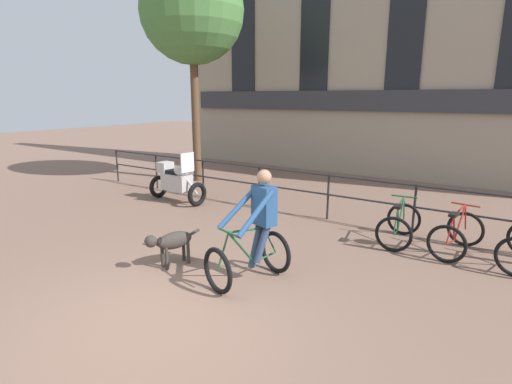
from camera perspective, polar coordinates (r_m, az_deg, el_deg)
The scene contains 9 objects.
ground_plane at distance 5.40m, azimuth -14.31°, elevation -17.53°, with size 60.00×60.00×0.00m, color #7A5B4C.
canal_railing at distance 9.16m, azimuth 10.30°, elevation 0.43°, with size 15.05×0.05×1.05m.
building_facade at distance 14.67m, azimuth 21.18°, elevation 23.05°, with size 18.00×0.72×10.84m.
cyclist_with_bike at distance 6.00m, azimuth -0.11°, elevation -5.77°, with size 0.99×1.32×1.70m.
dog at distance 6.73m, azimuth -12.07°, elevation -6.94°, with size 0.43×1.01×0.61m.
parked_motorcycle at distance 10.79m, azimuth -11.31°, elevation 1.56°, with size 1.66×0.71×1.35m.
parked_bicycle_near_lamp at distance 8.11m, azimuth 19.75°, elevation -4.45°, with size 0.75×1.16×0.86m.
parked_bicycle_mid_left at distance 7.95m, azimuth 26.72°, elevation -5.48°, with size 0.82×1.20×0.86m.
tree_canalside_left at distance 13.51m, azimuth -9.12°, elevation 24.11°, with size 3.20×3.20×6.90m.
Camera 1 is at (3.55, -2.99, 2.74)m, focal length 28.00 mm.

